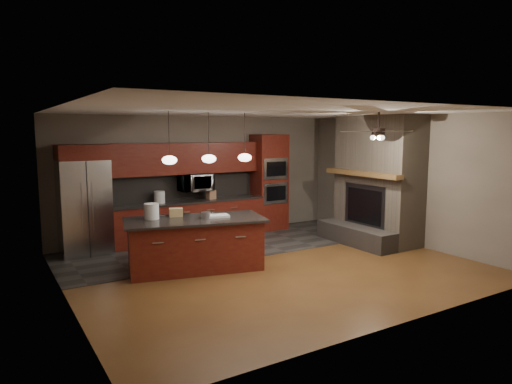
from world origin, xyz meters
TOP-DOWN VIEW (x-y plane):
  - ground at (0.00, 0.00)m, footprint 7.00×7.00m
  - ceiling at (0.00, 0.00)m, footprint 7.00×6.00m
  - back_wall at (0.00, 3.00)m, footprint 7.00×0.02m
  - right_wall at (3.50, 0.00)m, footprint 0.02×6.00m
  - left_wall at (-3.50, 0.00)m, footprint 0.02×6.00m
  - slate_tile_patch at (0.00, 1.80)m, footprint 7.00×2.40m
  - fireplace_column at (3.04, 0.40)m, footprint 1.30×2.10m
  - back_cabinetry at (-0.48, 2.74)m, footprint 3.59×0.64m
  - oven_tower at (1.70, 2.69)m, footprint 0.80×0.63m
  - microwave at (-0.27, 2.75)m, footprint 0.73×0.41m
  - refrigerator at (-2.73, 2.62)m, footprint 0.95×0.75m
  - kitchen_island at (-1.27, 0.55)m, footprint 2.63×1.64m
  - white_bucket at (-1.93, 0.91)m, footprint 0.27×0.27m
  - paint_can at (-1.09, 0.47)m, footprint 0.21×0.21m
  - paint_tray at (-0.84, 0.48)m, footprint 0.43×0.35m
  - cardboard_box at (-1.47, 0.91)m, footprint 0.28×0.24m
  - counter_bucket at (-1.15, 2.70)m, footprint 0.26×0.26m
  - counter_box at (0.07, 2.65)m, footprint 0.22×0.19m
  - pendant_left at (-1.65, 0.70)m, footprint 0.26×0.26m
  - pendant_center at (-0.90, 0.70)m, footprint 0.26×0.26m
  - pendant_right at (-0.15, 0.70)m, footprint 0.26×0.26m
  - ceiling_fan at (1.80, -0.80)m, footprint 1.27×1.33m

SIDE VIEW (x-z plane):
  - ground at x=0.00m, z-range 0.00..0.00m
  - slate_tile_patch at x=0.00m, z-range 0.00..0.01m
  - kitchen_island at x=-1.27m, z-range 0.00..0.92m
  - back_cabinetry at x=-0.48m, z-range -0.21..1.99m
  - paint_tray at x=-0.84m, z-range 0.92..0.96m
  - paint_can at x=-1.09m, z-range 0.92..1.03m
  - cardboard_box at x=-1.47m, z-range 0.92..1.07m
  - counter_box at x=0.07m, z-range 0.90..1.11m
  - counter_bucket at x=-1.15m, z-range 0.90..1.16m
  - white_bucket at x=-1.93m, z-range 0.92..1.20m
  - refrigerator at x=-2.73m, z-range 0.00..2.20m
  - oven_tower at x=1.70m, z-range 0.00..2.38m
  - fireplace_column at x=3.04m, z-range -0.10..2.70m
  - microwave at x=-0.27m, z-range 1.05..1.55m
  - back_wall at x=0.00m, z-range 0.00..2.80m
  - right_wall at x=3.50m, z-range 0.00..2.80m
  - left_wall at x=-3.50m, z-range 0.00..2.80m
  - pendant_left at x=-1.65m, z-range 1.51..2.42m
  - pendant_center at x=-0.90m, z-range 1.51..2.42m
  - pendant_right at x=-0.15m, z-range 1.51..2.42m
  - ceiling_fan at x=1.80m, z-range 2.25..2.66m
  - ceiling at x=0.00m, z-range 2.79..2.81m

